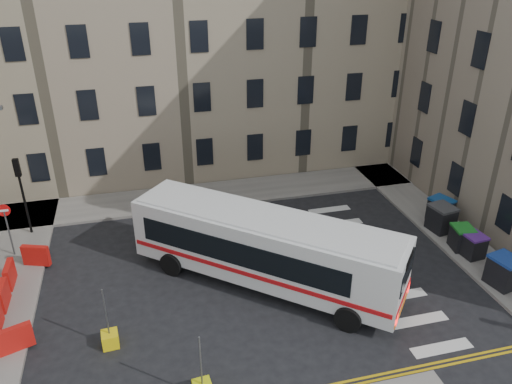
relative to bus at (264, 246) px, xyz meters
name	(u,v)px	position (x,y,z in m)	size (l,w,h in m)	color
ground	(290,272)	(1.37, 0.41, -1.88)	(120.00, 120.00, 0.00)	black
pavement_north	(147,202)	(-4.63, 9.01, -1.81)	(36.00, 3.20, 0.15)	slate
pavement_east	(419,208)	(10.37, 4.41, -1.81)	(2.40, 26.00, 0.15)	slate
terrace_north	(111,32)	(-5.63, 15.91, 6.74)	(38.30, 10.80, 17.20)	gray
traffic_light_nw	(21,185)	(-10.63, 6.91, 0.99)	(0.28, 0.22, 4.10)	black
no_entry_north	(6,219)	(-11.13, 4.91, 0.19)	(0.60, 0.08, 3.00)	#595B5E
roadworks_barriers	(13,294)	(-10.47, 0.91, -1.23)	(1.66, 6.26, 1.00)	red
bus	(264,246)	(0.00, 0.00, 0.00)	(10.82, 9.87, 3.26)	silver
wheelie_bin_a	(504,271)	(9.96, -2.94, -1.04)	(1.32, 1.44, 1.37)	black
wheelie_bin_b	(473,245)	(10.09, -0.63, -1.15)	(1.01, 1.13, 1.16)	black
wheelie_bin_c	(462,238)	(9.98, 0.08, -1.14)	(1.09, 1.21, 1.18)	black
wheelie_bin_d	(441,218)	(10.01, 1.88, -1.03)	(1.28, 1.42, 1.39)	black
wheelie_bin_e	(440,209)	(10.55, 2.79, -1.09)	(1.35, 1.44, 1.28)	black
bollard_yellow	(110,339)	(-6.62, -2.38, -1.58)	(0.60, 0.60, 0.60)	yellow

